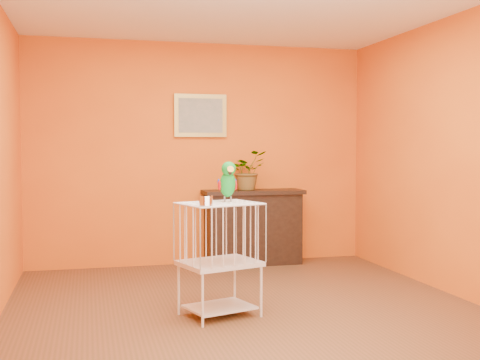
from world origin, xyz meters
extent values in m
plane|color=brown|center=(0.00, 0.00, 0.00)|extent=(4.50, 4.50, 0.00)
plane|color=orange|center=(0.00, 2.25, 1.30)|extent=(4.00, 0.00, 4.00)
plane|color=orange|center=(0.00, -2.25, 1.30)|extent=(4.00, 0.00, 4.00)
plane|color=orange|center=(2.00, 0.00, 1.30)|extent=(0.00, 4.50, 4.50)
cube|color=black|center=(0.59, 2.05, 0.42)|extent=(1.11, 0.37, 0.83)
cube|color=black|center=(0.59, 2.05, 0.85)|extent=(1.18, 0.42, 0.05)
cube|color=black|center=(0.59, 1.88, 0.42)|extent=(0.77, 0.02, 0.42)
cube|color=#54181E|center=(0.36, 2.00, 0.32)|extent=(0.05, 0.17, 0.26)
cube|color=#314924|center=(0.44, 2.00, 0.32)|extent=(0.05, 0.17, 0.26)
cube|color=#54181E|center=(0.52, 2.00, 0.32)|extent=(0.05, 0.17, 0.26)
cube|color=#314924|center=(0.61, 2.00, 0.32)|extent=(0.05, 0.17, 0.26)
cube|color=#54181E|center=(0.70, 2.00, 0.32)|extent=(0.05, 0.17, 0.26)
imported|color=#26722D|center=(0.52, 2.01, 1.06)|extent=(0.55, 0.58, 0.36)
cube|color=#A98D3C|center=(0.00, 2.22, 1.75)|extent=(0.62, 0.03, 0.50)
cube|color=gray|center=(0.00, 2.21, 1.75)|extent=(0.52, 0.01, 0.40)
cube|color=silver|center=(-0.26, -0.02, 0.07)|extent=(0.60, 0.53, 0.02)
cube|color=silver|center=(-0.26, -0.02, 0.43)|extent=(0.71, 0.62, 0.04)
cube|color=silver|center=(-0.26, -0.02, 0.92)|extent=(0.71, 0.62, 0.01)
cylinder|color=silver|center=(-0.46, -0.30, 0.21)|extent=(0.02, 0.02, 0.41)
cylinder|color=silver|center=(0.06, -0.13, 0.21)|extent=(0.02, 0.02, 0.41)
cylinder|color=silver|center=(-0.58, 0.10, 0.21)|extent=(0.02, 0.02, 0.41)
cylinder|color=silver|center=(-0.07, 0.26, 0.21)|extent=(0.02, 0.02, 0.41)
cylinder|color=silver|center=(-0.42, -0.25, 0.97)|extent=(0.11, 0.11, 0.07)
cylinder|color=#59544C|center=(-0.20, 0.07, 0.95)|extent=(0.01, 0.01, 0.05)
cylinder|color=#59544C|center=(-0.15, 0.07, 0.95)|extent=(0.01, 0.01, 0.05)
ellipsoid|color=#11912B|center=(-0.17, 0.07, 1.07)|extent=(0.13, 0.19, 0.24)
ellipsoid|color=#11912B|center=(-0.17, 0.04, 1.20)|extent=(0.12, 0.13, 0.12)
cone|color=orange|center=(-0.17, -0.02, 1.19)|extent=(0.06, 0.08, 0.08)
cone|color=black|center=(-0.17, -0.01, 1.17)|extent=(0.03, 0.03, 0.03)
sphere|color=black|center=(-0.21, 0.01, 1.21)|extent=(0.02, 0.02, 0.02)
sphere|color=black|center=(-0.13, 0.01, 1.21)|extent=(0.02, 0.02, 0.02)
ellipsoid|color=#A50C0C|center=(-0.24, 0.09, 1.06)|extent=(0.03, 0.07, 0.08)
ellipsoid|color=navy|center=(-0.11, 0.08, 1.06)|extent=(0.03, 0.07, 0.08)
cone|color=#11912B|center=(-0.17, 0.15, 0.99)|extent=(0.08, 0.17, 0.13)
camera|label=1|loc=(-1.29, -4.75, 1.36)|focal=45.00mm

